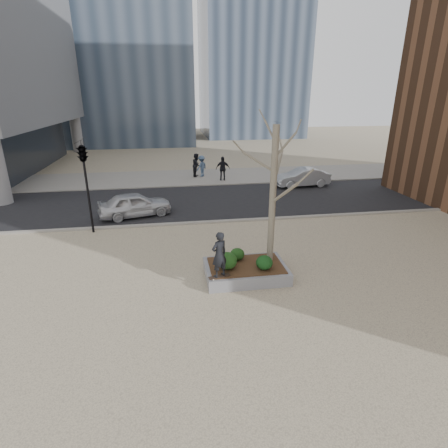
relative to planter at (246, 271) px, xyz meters
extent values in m
plane|color=tan|center=(-1.00, 0.00, -0.23)|extent=(120.00, 120.00, 0.00)
cube|color=black|center=(-1.00, 10.00, -0.21)|extent=(60.00, 8.00, 0.02)
cube|color=gray|center=(-1.00, 17.00, -0.21)|extent=(60.00, 6.00, 0.02)
cube|color=gray|center=(0.00, 0.00, 0.00)|extent=(3.00, 2.00, 0.45)
cube|color=#382314|center=(0.00, 0.00, 0.25)|extent=(2.70, 1.70, 0.04)
ellipsoid|color=#143912|center=(-0.74, -0.17, 0.57)|extent=(0.73, 0.73, 0.62)
ellipsoid|color=#123410|center=(-0.23, 0.47, 0.50)|extent=(0.54, 0.54, 0.46)
ellipsoid|color=#113814|center=(0.58, -0.42, 0.52)|extent=(0.61, 0.61, 0.51)
imported|color=black|center=(-1.10, -0.74, 1.12)|extent=(0.71, 0.62, 1.64)
imported|color=silver|center=(-4.59, 7.71, 0.46)|extent=(4.21, 2.56, 1.34)
imported|color=#AAADB3|center=(7.02, 12.68, 0.46)|extent=(4.09, 1.64, 1.32)
imported|color=#575863|center=(15.98, 10.62, 0.52)|extent=(5.36, 3.12, 1.46)
imported|color=black|center=(-0.35, 17.20, 0.74)|extent=(0.94, 1.08, 1.88)
imported|color=#425977|center=(0.03, 17.07, 0.66)|extent=(1.22, 1.25, 1.72)
imported|color=black|center=(1.55, 15.43, 0.73)|extent=(1.13, 0.56, 1.86)
camera|label=1|loc=(-2.62, -11.33, 6.22)|focal=28.00mm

